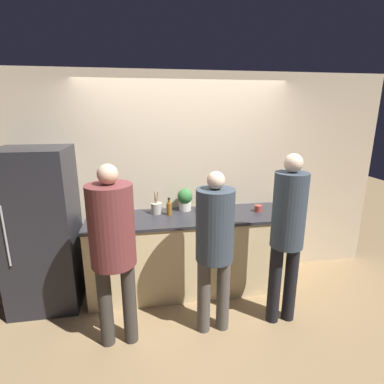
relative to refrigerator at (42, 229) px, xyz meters
name	(u,v)px	position (x,y,z in m)	size (l,w,h in m)	color
ground_plane	(194,305)	(1.63, -0.38, -0.89)	(14.00, 14.00, 0.00)	#8C704C
wall_back	(184,180)	(1.63, 0.36, 0.41)	(5.20, 0.06, 2.60)	#C6B293
counter	(189,252)	(1.63, 0.02, -0.42)	(2.37, 0.73, 0.95)	beige
refrigerator	(42,229)	(0.00, 0.00, 0.00)	(0.72, 0.71, 1.78)	#232328
person_left	(113,240)	(0.83, -0.79, 0.17)	(0.40, 0.40, 1.73)	#38332D
person_center	(215,240)	(1.75, -0.77, 0.09)	(0.36, 0.36, 1.63)	#4C4742
person_right	(288,228)	(2.49, -0.75, 0.15)	(0.32, 0.32, 1.77)	black
fruit_bowl	(214,207)	(1.95, 0.11, 0.12)	(0.34, 0.34, 0.15)	#4C3323
utensil_crock	(156,208)	(1.26, 0.15, 0.13)	(0.13, 0.13, 0.27)	#ADA393
bottle_amber	(169,208)	(1.40, 0.07, 0.14)	(0.06, 0.06, 0.21)	brown
bottle_green	(121,214)	(0.86, -0.03, 0.14)	(0.08, 0.08, 0.21)	#236033
cup_red	(258,208)	(2.49, 0.01, 0.10)	(0.09, 0.09, 0.08)	#A33D33
potted_plant	(185,199)	(1.61, 0.21, 0.21)	(0.19, 0.19, 0.27)	beige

